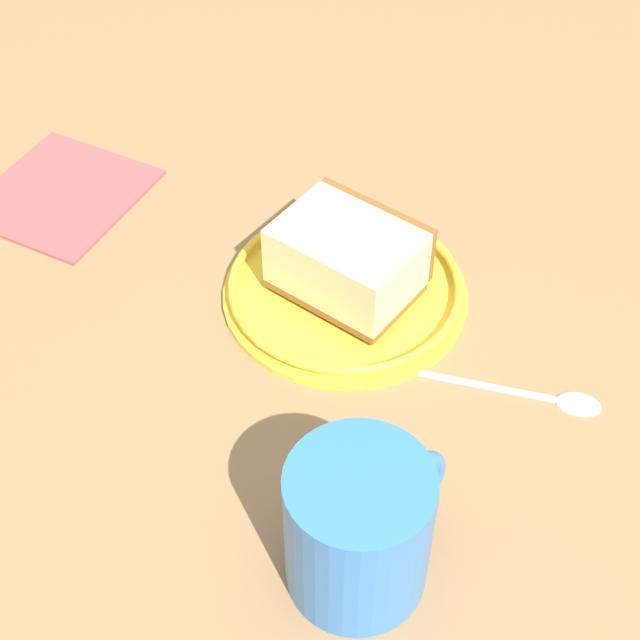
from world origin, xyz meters
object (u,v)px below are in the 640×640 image
object	(u,v)px
small_plate	(345,289)
tea_mug	(360,527)
cake_slice	(348,258)
teaspoon	(549,395)
folded_napkin	(62,193)

from	to	relation	value
small_plate	tea_mug	xyz separation A→B (cm)	(-0.73, 22.08, 3.95)
small_plate	tea_mug	world-z (taller)	tea_mug
cake_slice	teaspoon	distance (cm)	16.66
small_plate	cake_slice	size ratio (longest dim) A/B	1.46
tea_mug	folded_napkin	world-z (taller)	tea_mug
cake_slice	tea_mug	size ratio (longest dim) A/B	1.32
cake_slice	teaspoon	xyz separation A→B (cm)	(-13.31, 9.48, -3.25)
small_plate	tea_mug	bearing A→B (deg)	91.89
cake_slice	folded_napkin	distance (cm)	25.71
small_plate	folded_napkin	size ratio (longest dim) A/B	1.41
small_plate	folded_napkin	bearing A→B (deg)	-25.82
cake_slice	folded_napkin	size ratio (longest dim) A/B	0.97
tea_mug	small_plate	bearing A→B (deg)	-88.11
folded_napkin	teaspoon	bearing A→B (deg)	150.77
cake_slice	folded_napkin	world-z (taller)	cake_slice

